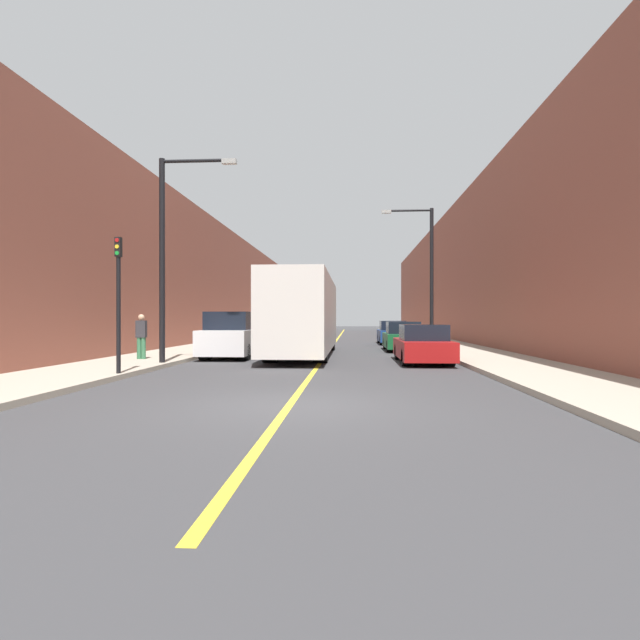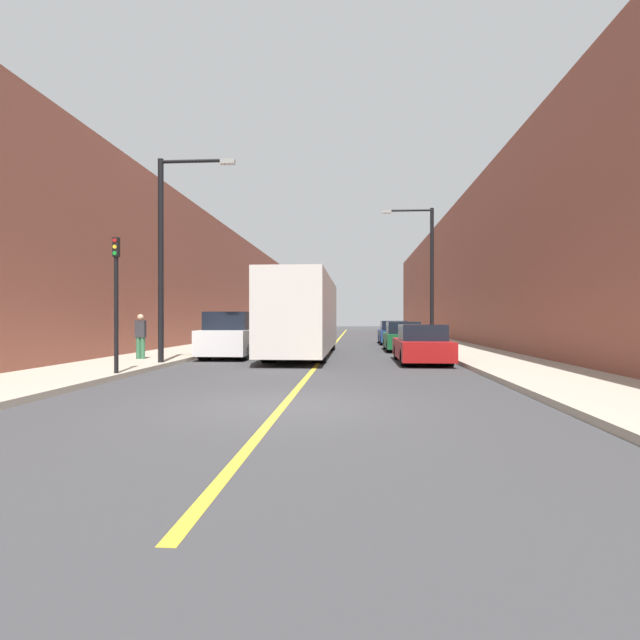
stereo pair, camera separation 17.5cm
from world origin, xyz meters
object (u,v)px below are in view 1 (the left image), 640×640
(bus, at_px, (305,315))
(pedestrian, at_px, (141,336))
(traffic_light, at_px, (118,299))
(car_right_near, at_px, (423,345))
(car_right_far, at_px, (392,333))
(street_lamp_left, at_px, (169,245))
(car_right_mid, at_px, (403,338))
(street_lamp_right, at_px, (427,268))
(parked_suv_left, at_px, (233,337))

(bus, xyz_separation_m, pedestrian, (-5.86, -4.20, -0.84))
(traffic_light, height_order, pedestrian, traffic_light)
(car_right_near, distance_m, car_right_far, 14.23)
(car_right_far, distance_m, street_lamp_left, 19.04)
(car_right_mid, height_order, car_right_far, car_right_far)
(traffic_light, bearing_deg, car_right_mid, 54.07)
(car_right_far, distance_m, street_lamp_right, 7.68)
(bus, relative_size, pedestrian, 7.17)
(bus, relative_size, car_right_mid, 2.80)
(bus, distance_m, street_lamp_right, 7.83)
(bus, height_order, street_lamp_right, street_lamp_right)
(car_right_near, relative_size, car_right_mid, 1.07)
(bus, height_order, parked_suv_left, bus)
(street_lamp_left, relative_size, pedestrian, 4.19)
(pedestrian, bearing_deg, street_lamp_left, -41.32)
(bus, bearing_deg, car_right_far, 65.71)
(bus, height_order, street_lamp_left, street_lamp_left)
(car_right_mid, xyz_separation_m, street_lamp_right, (1.34, 0.55, 3.72))
(car_right_far, bearing_deg, bus, -114.29)
(bus, distance_m, traffic_light, 10.12)
(car_right_mid, relative_size, street_lamp_right, 0.59)
(parked_suv_left, relative_size, car_right_far, 1.03)
(car_right_far, bearing_deg, parked_suv_left, -122.85)
(street_lamp_left, distance_m, pedestrian, 3.90)
(street_lamp_right, relative_size, traffic_light, 1.94)
(car_right_near, xyz_separation_m, car_right_mid, (-0.05, 7.09, 0.02))
(car_right_far, bearing_deg, traffic_light, -114.96)
(parked_suv_left, height_order, car_right_far, parked_suv_left)
(car_right_far, bearing_deg, street_lamp_right, -78.78)
(street_lamp_left, bearing_deg, bus, 53.06)
(bus, distance_m, car_right_far, 11.82)
(car_right_far, height_order, pedestrian, pedestrian)
(street_lamp_left, bearing_deg, street_lamp_right, 43.25)
(street_lamp_right, bearing_deg, car_right_near, -99.60)
(parked_suv_left, bearing_deg, street_lamp_right, 31.21)
(bus, xyz_separation_m, street_lamp_right, (6.15, 4.13, 2.53))
(street_lamp_left, bearing_deg, pedestrian, 138.68)
(traffic_light, bearing_deg, bus, 64.26)
(parked_suv_left, height_order, car_right_near, parked_suv_left)
(pedestrian, bearing_deg, street_lamp_right, 34.75)
(car_right_far, height_order, street_lamp_left, street_lamp_left)
(car_right_near, relative_size, street_lamp_right, 0.63)
(parked_suv_left, xyz_separation_m, street_lamp_right, (9.14, 5.54, 3.50))
(street_lamp_left, bearing_deg, traffic_light, -92.59)
(car_right_near, height_order, car_right_mid, car_right_mid)
(car_right_near, relative_size, car_right_far, 0.98)
(pedestrian, bearing_deg, car_right_mid, 36.11)
(street_lamp_right, bearing_deg, car_right_far, 101.22)
(street_lamp_right, bearing_deg, pedestrian, -145.25)
(bus, distance_m, parked_suv_left, 3.44)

